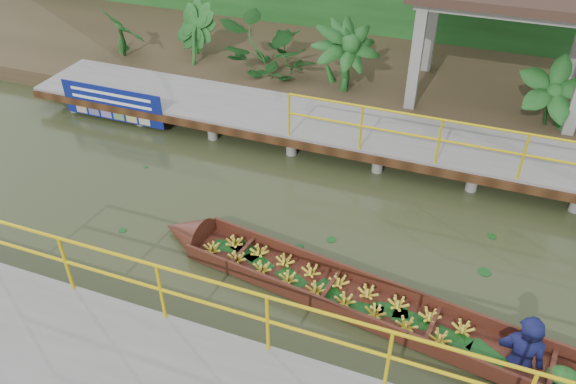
% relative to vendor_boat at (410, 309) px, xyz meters
% --- Properties ---
extents(ground, '(80.00, 80.00, 0.00)m').
position_rel_vendor_boat_xyz_m(ground, '(-2.46, 1.36, -0.33)').
color(ground, '#2A3118').
rests_on(ground, ground).
extents(land_strip, '(30.00, 8.00, 0.45)m').
position_rel_vendor_boat_xyz_m(land_strip, '(-2.46, 8.86, -0.11)').
color(land_strip, '#362B1B').
rests_on(land_strip, ground).
extents(far_dock, '(16.00, 2.06, 1.66)m').
position_rel_vendor_boat_xyz_m(far_dock, '(-2.44, 4.79, 0.15)').
color(far_dock, slate).
rests_on(far_dock, ground).
extents(pavilion, '(4.40, 3.00, 3.00)m').
position_rel_vendor_boat_xyz_m(pavilion, '(0.54, 7.66, 2.49)').
color(pavilion, slate).
rests_on(pavilion, ground).
extents(vendor_boat, '(8.55, 2.03, 2.27)m').
position_rel_vendor_boat_xyz_m(vendor_boat, '(0.00, 0.00, 0.00)').
color(vendor_boat, '#3B1910').
rests_on(vendor_boat, ground).
extents(blue_banner, '(2.80, 0.04, 0.87)m').
position_rel_vendor_boat_xyz_m(blue_banner, '(-8.05, 3.84, 0.23)').
color(blue_banner, navy).
rests_on(blue_banner, ground).
extents(tropical_plants, '(14.07, 1.07, 1.34)m').
position_rel_vendor_boat_xyz_m(tropical_plants, '(-3.40, 6.66, 0.79)').
color(tropical_plants, '#133A12').
rests_on(tropical_plants, ground).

